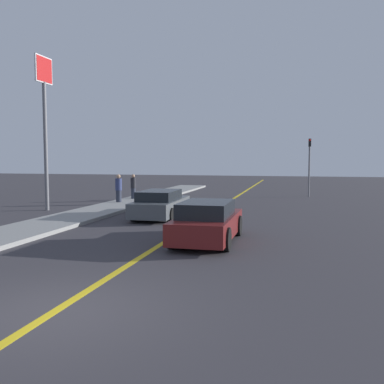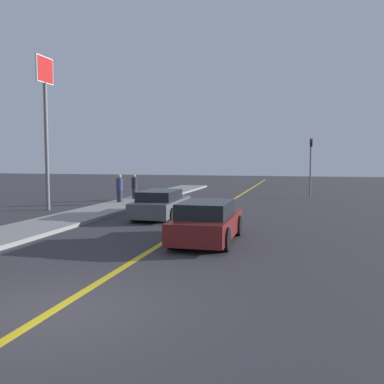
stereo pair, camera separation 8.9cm
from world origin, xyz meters
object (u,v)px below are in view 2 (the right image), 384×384
at_px(car_ahead_center, 161,204).
at_px(car_near_right_lane, 207,222).
at_px(pedestrian_mid_group, 134,186).
at_px(traffic_light, 311,161).
at_px(roadside_sign, 45,103).
at_px(pedestrian_near_curb, 120,188).

bearing_deg(car_ahead_center, car_near_right_lane, -59.60).
height_order(car_ahead_center, pedestrian_mid_group, pedestrian_mid_group).
bearing_deg(car_near_right_lane, car_ahead_center, 122.08).
xyz_separation_m(traffic_light, roadside_sign, (-13.55, -11.41, 3.09)).
distance_m(car_ahead_center, traffic_light, 14.47).
bearing_deg(roadside_sign, traffic_light, 40.09).
height_order(car_ahead_center, roadside_sign, roadside_sign).
xyz_separation_m(car_ahead_center, pedestrian_near_curb, (-4.12, 4.66, 0.35)).
bearing_deg(traffic_light, pedestrian_mid_group, -152.49).
bearing_deg(car_near_right_lane, pedestrian_near_curb, 126.61).
xyz_separation_m(pedestrian_mid_group, roadside_sign, (-2.57, -5.69, 4.67)).
relative_size(pedestrian_near_curb, traffic_light, 0.40).
relative_size(car_ahead_center, traffic_light, 1.13).
xyz_separation_m(pedestrian_mid_group, traffic_light, (10.98, 5.72, 1.58)).
bearing_deg(car_ahead_center, roadside_sign, 168.03).
bearing_deg(traffic_light, roadside_sign, -139.91).
height_order(car_ahead_center, traffic_light, traffic_light).
relative_size(car_ahead_center, pedestrian_mid_group, 2.96).
relative_size(pedestrian_mid_group, traffic_light, 0.38).
distance_m(pedestrian_near_curb, pedestrian_mid_group, 2.19).
xyz_separation_m(car_ahead_center, traffic_light, (6.91, 12.57, 1.90)).
relative_size(car_ahead_center, roadside_sign, 0.58).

